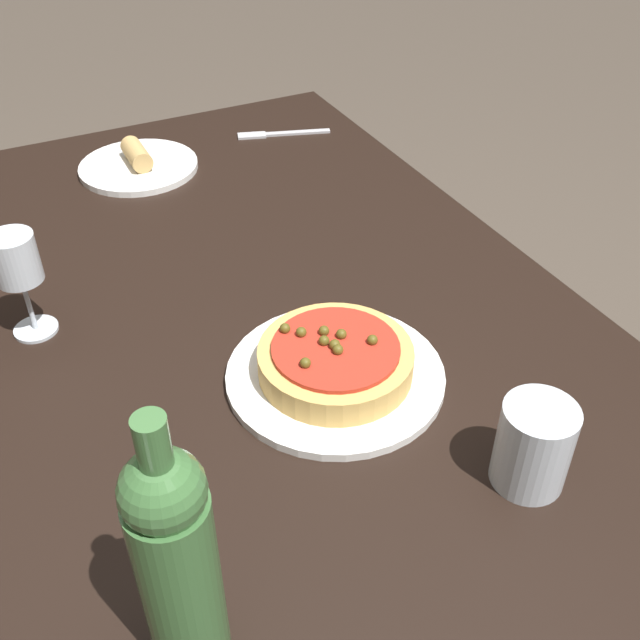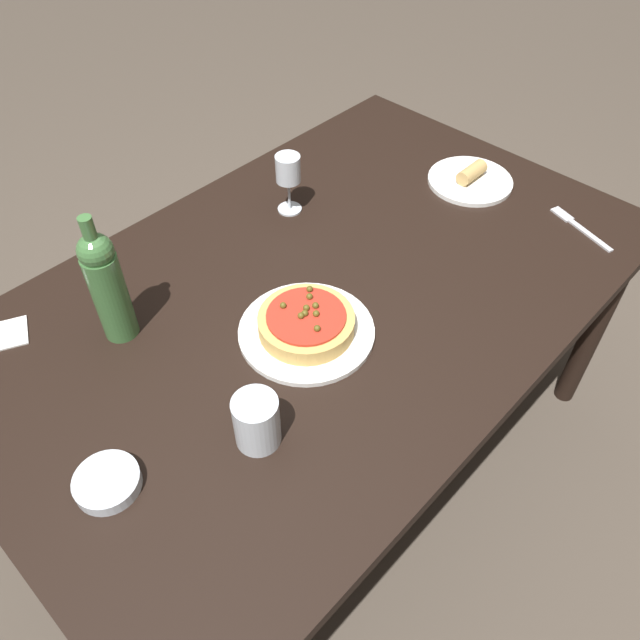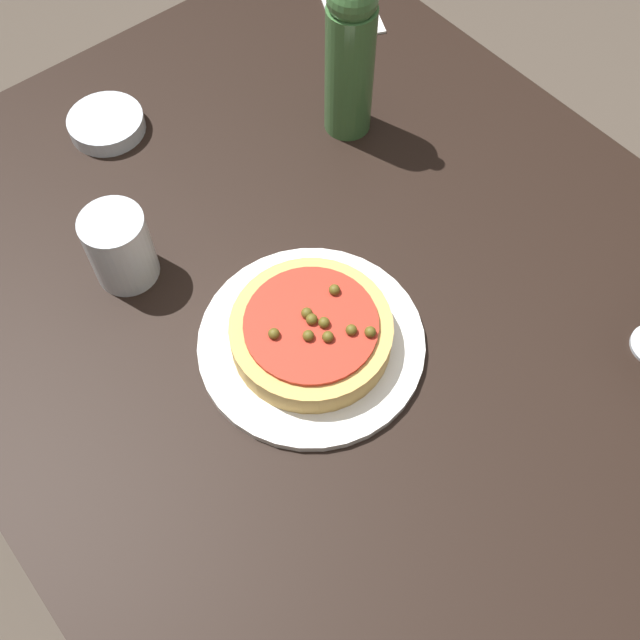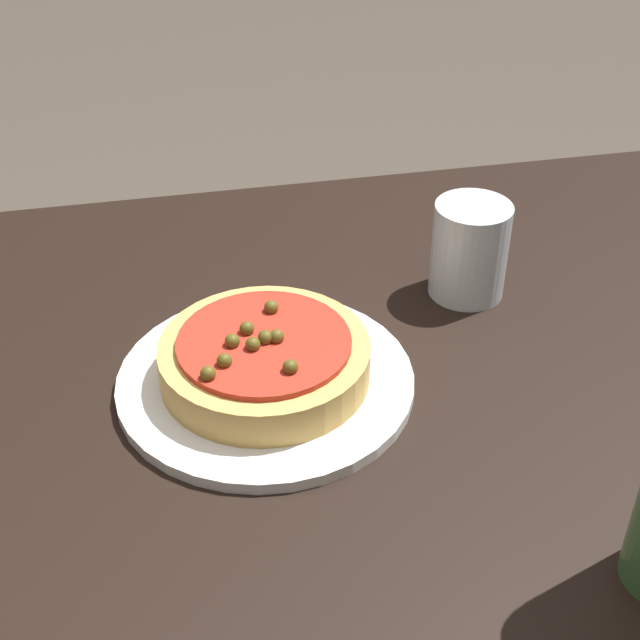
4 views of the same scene
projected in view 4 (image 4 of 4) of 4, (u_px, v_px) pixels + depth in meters
The scene contains 4 objects.
dining_table at pixel (151, 517), 0.82m from camera, with size 1.57×0.98×0.71m.
dinner_plate at pixel (266, 381), 0.85m from camera, with size 0.28×0.28×0.01m.
pizza at pixel (265, 359), 0.84m from camera, with size 0.20×0.20×0.05m.
water_cup at pixel (470, 250), 0.96m from camera, with size 0.08×0.08×0.11m.
Camera 4 is at (-0.04, 0.58, 1.26)m, focal length 50.00 mm.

